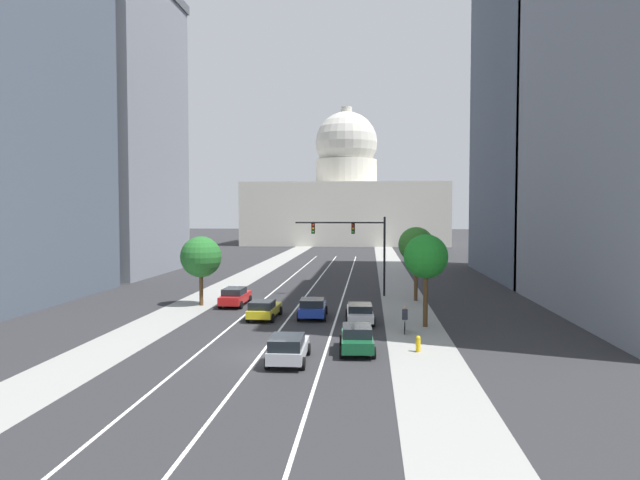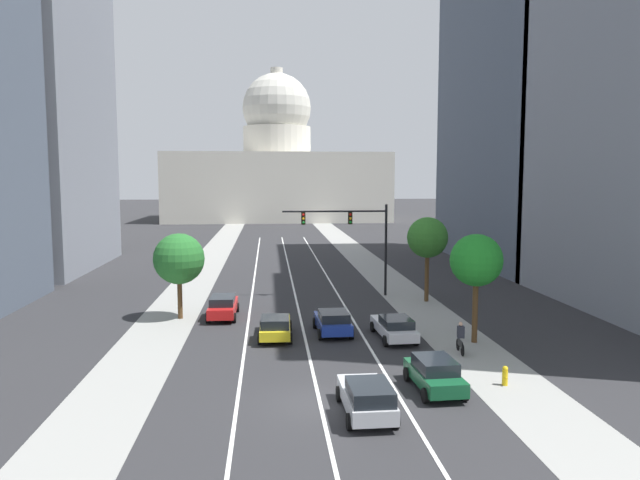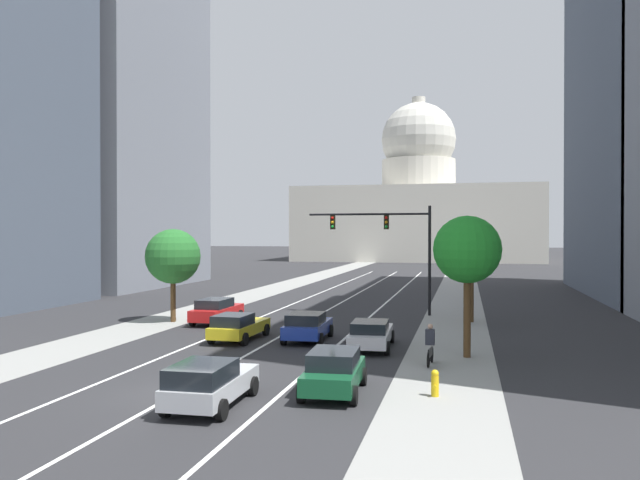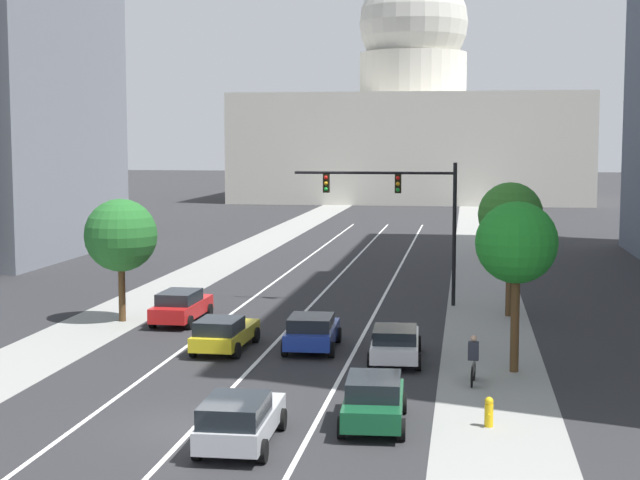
% 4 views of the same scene
% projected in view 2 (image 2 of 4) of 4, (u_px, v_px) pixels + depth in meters
% --- Properties ---
extents(ground_plane, '(400.00, 400.00, 0.00)m').
position_uv_depth(ground_plane, '(288.00, 265.00, 64.60)').
color(ground_plane, '#2B2B2D').
extents(sidewalk_left, '(3.89, 130.00, 0.01)m').
position_uv_depth(sidewalk_left, '(200.00, 273.00, 58.88)').
color(sidewalk_left, gray).
rests_on(sidewalk_left, ground).
extents(sidewalk_right, '(3.89, 130.00, 0.01)m').
position_uv_depth(sidewalk_right, '(377.00, 271.00, 60.40)').
color(sidewalk_right, gray).
rests_on(sidewalk_right, ground).
extents(lane_stripe_left, '(0.16, 90.00, 0.01)m').
position_uv_depth(lane_stripe_left, '(252.00, 292.00, 49.43)').
color(lane_stripe_left, white).
rests_on(lane_stripe_left, ground).
extents(lane_stripe_center, '(0.16, 90.00, 0.01)m').
position_uv_depth(lane_stripe_center, '(294.00, 291.00, 49.73)').
color(lane_stripe_center, white).
rests_on(lane_stripe_center, ground).
extents(lane_stripe_right, '(0.16, 90.00, 0.01)m').
position_uv_depth(lane_stripe_right, '(335.00, 290.00, 50.03)').
color(lane_stripe_right, white).
rests_on(lane_stripe_right, ground).
extents(office_tower_far_left, '(16.62, 21.25, 36.92)m').
position_uv_depth(office_tower_far_left, '(8.00, 87.00, 60.12)').
color(office_tower_far_left, gray).
rests_on(office_tower_far_left, ground).
extents(office_tower_far_right, '(16.68, 27.85, 40.04)m').
position_uv_depth(office_tower_far_right, '(546.00, 79.00, 64.83)').
color(office_tower_far_right, '#4C5666').
rests_on(office_tower_far_right, ground).
extents(capitol_building, '(48.02, 27.47, 33.72)m').
position_uv_depth(capitol_building, '(277.00, 173.00, 134.79)').
color(capitol_building, beige).
rests_on(capitol_building, ground).
extents(car_white, '(2.16, 4.86, 1.38)m').
position_uv_depth(car_white, '(394.00, 327.00, 34.91)').
color(car_white, silver).
rests_on(car_white, ground).
extents(car_red, '(1.98, 4.72, 1.52)m').
position_uv_depth(car_red, '(223.00, 306.00, 40.26)').
color(car_red, red).
rests_on(car_red, ground).
extents(car_silver, '(2.04, 4.34, 1.50)m').
position_uv_depth(car_silver, '(367.00, 397.00, 23.57)').
color(car_silver, '#B2B5BA').
rests_on(car_silver, ground).
extents(car_yellow, '(2.06, 4.60, 1.42)m').
position_uv_depth(car_yellow, '(275.00, 326.00, 35.05)').
color(car_yellow, yellow).
rests_on(car_yellow, ground).
extents(car_green, '(2.09, 4.13, 1.49)m').
position_uv_depth(car_green, '(435.00, 373.00, 26.43)').
color(car_green, '#14512D').
rests_on(car_green, ground).
extents(car_blue, '(2.19, 4.25, 1.46)m').
position_uv_depth(car_blue, '(333.00, 322.00, 36.03)').
color(car_blue, '#1E389E').
rests_on(car_blue, ground).
extents(traffic_signal_mast, '(8.34, 0.39, 7.32)m').
position_uv_depth(traffic_signal_mast, '(355.00, 231.00, 47.19)').
color(traffic_signal_mast, black).
rests_on(traffic_signal_mast, ground).
extents(fire_hydrant, '(0.26, 0.35, 0.91)m').
position_uv_depth(fire_hydrant, '(505.00, 375.00, 27.11)').
color(fire_hydrant, yellow).
rests_on(fire_hydrant, ground).
extents(cyclist, '(0.38, 1.70, 1.72)m').
position_uv_depth(cyclist, '(460.00, 338.00, 32.03)').
color(cyclist, black).
rests_on(cyclist, ground).
extents(street_tree_far_right, '(2.98, 2.98, 6.26)m').
position_uv_depth(street_tree_far_right, '(476.00, 261.00, 33.78)').
color(street_tree_far_right, '#51381E').
rests_on(street_tree_far_right, ground).
extents(street_tree_mid_left, '(3.39, 3.39, 5.75)m').
position_uv_depth(street_tree_mid_left, '(179.00, 259.00, 39.63)').
color(street_tree_mid_left, '#51381E').
rests_on(street_tree_mid_left, ground).
extents(street_tree_near_right, '(3.09, 3.09, 6.46)m').
position_uv_depth(street_tree_near_right, '(427.00, 238.00, 45.14)').
color(street_tree_near_right, '#51381E').
rests_on(street_tree_near_right, ground).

